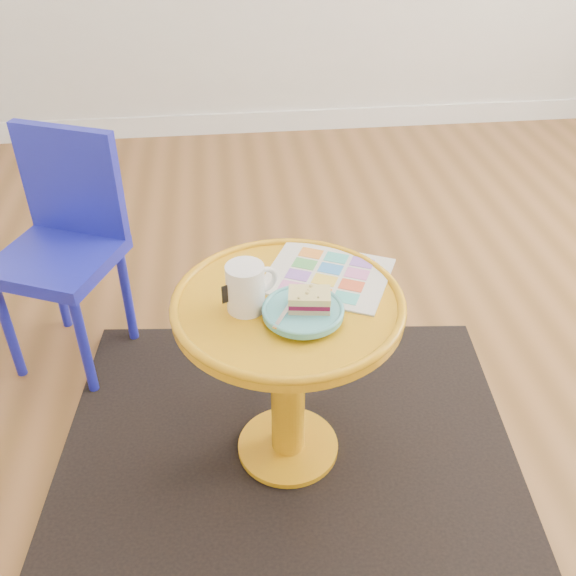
{
  "coord_description": "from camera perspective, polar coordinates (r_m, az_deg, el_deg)",
  "views": [
    {
      "loc": [
        -0.73,
        -1.65,
        1.46
      ],
      "look_at": [
        -0.59,
        -0.42,
        0.58
      ],
      "focal_mm": 40.0,
      "sensor_mm": 36.0,
      "label": 1
    }
  ],
  "objects": [
    {
      "name": "fork",
      "position": [
        1.48,
        -0.01,
        -1.83
      ],
      "size": [
        0.08,
        0.13,
        0.0
      ],
      "rotation": [
        0.0,
        0.0,
        -0.5
      ],
      "color": "silver",
      "rests_on": "plate"
    },
    {
      "name": "side_table",
      "position": [
        1.64,
        0.0,
        -5.42
      ],
      "size": [
        0.56,
        0.56,
        0.54
      ],
      "color": "orange",
      "rests_on": "ground"
    },
    {
      "name": "plate",
      "position": [
        1.48,
        1.34,
        -2.11
      ],
      "size": [
        0.19,
        0.19,
        0.02
      ],
      "color": "#58B6BB",
      "rests_on": "newspaper"
    },
    {
      "name": "newspaper",
      "position": [
        1.64,
        3.54,
        1.13
      ],
      "size": [
        0.38,
        0.36,
        0.01
      ],
      "primitive_type": "cube",
      "rotation": [
        0.0,
        0.0,
        -0.45
      ],
      "color": "silver",
      "rests_on": "side_table"
    },
    {
      "name": "chair",
      "position": [
        2.11,
        -19.26,
        4.33
      ],
      "size": [
        0.44,
        0.44,
        0.76
      ],
      "rotation": [
        0.0,
        0.0,
        -0.41
      ],
      "color": "#1B1FB5",
      "rests_on": "ground"
    },
    {
      "name": "floor",
      "position": [
        2.32,
        13.33,
        -4.58
      ],
      "size": [
        4.0,
        4.0,
        0.0
      ],
      "primitive_type": "plane",
      "color": "brown",
      "rests_on": "ground"
    },
    {
      "name": "room_walls",
      "position": [
        3.01,
        -10.99,
        7.1
      ],
      "size": [
        4.0,
        4.0,
        4.0
      ],
      "color": "silver",
      "rests_on": "ground"
    },
    {
      "name": "cake_slice",
      "position": [
        1.47,
        1.91,
        -1.05
      ],
      "size": [
        0.1,
        0.08,
        0.04
      ],
      "rotation": [
        0.0,
        0.0,
        -0.14
      ],
      "color": "#D3BC8C",
      "rests_on": "plate"
    },
    {
      "name": "mug",
      "position": [
        1.49,
        -3.71,
        0.17
      ],
      "size": [
        0.13,
        0.09,
        0.12
      ],
      "rotation": [
        0.0,
        0.0,
        0.4
      ],
      "color": "white",
      "rests_on": "side_table"
    },
    {
      "name": "rug",
      "position": [
        1.91,
        0.0,
        -14.07
      ],
      "size": [
        1.4,
        1.22,
        0.01
      ],
      "primitive_type": "cube",
      "rotation": [
        0.0,
        0.0,
        -0.1
      ],
      "color": "black",
      "rests_on": "ground"
    }
  ]
}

